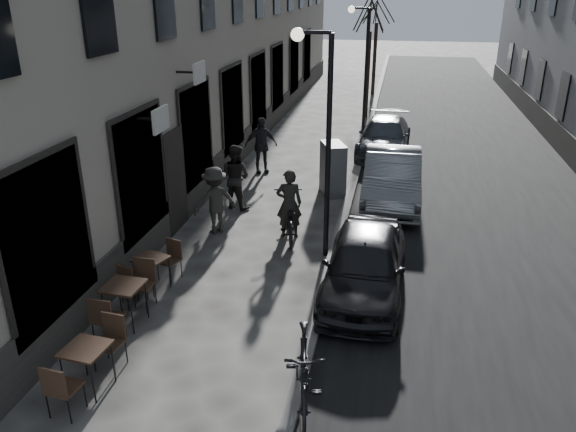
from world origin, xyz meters
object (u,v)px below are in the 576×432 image
(bicycle, at_px, (289,216))
(pedestrian_near, at_px, (235,177))
(bistro_set_a, at_px, (88,364))
(pedestrian_far, at_px, (261,145))
(moped, at_px, (304,371))
(pedestrian_mid, at_px, (215,200))
(car_mid, at_px, (392,177))
(streetlamp_far, at_px, (362,56))
(tree_far, at_px, (377,8))
(bistro_set_b, at_px, (125,300))
(utility_cabinet, at_px, (333,169))
(streetlamp_near, at_px, (321,122))
(car_far, at_px, (384,137))
(tree_near, at_px, (371,13))
(bistro_set_c, at_px, (152,270))
(car_near, at_px, (365,264))

(bicycle, height_order, pedestrian_near, pedestrian_near)
(bistro_set_a, xyz_separation_m, pedestrian_far, (0.03, 11.19, 0.46))
(pedestrian_far, height_order, moped, pedestrian_far)
(pedestrian_mid, xyz_separation_m, car_mid, (4.33, 3.06, -0.12))
(bistro_set_a, bearing_deg, pedestrian_mid, 95.30)
(streetlamp_far, bearing_deg, car_mid, -79.10)
(bicycle, height_order, pedestrian_mid, pedestrian_mid)
(bicycle, bearing_deg, bistro_set_a, 59.13)
(streetlamp_far, relative_size, car_mid, 1.13)
(tree_far, xyz_separation_m, bistro_set_b, (-3.16, -24.58, -4.16))
(tree_far, xyz_separation_m, moped, (0.45, -26.09, -4.06))
(pedestrian_far, bearing_deg, utility_cabinet, -58.12)
(tree_far, bearing_deg, pedestrian_near, -98.62)
(pedestrian_near, distance_m, moped, 8.29)
(streetlamp_near, bearing_deg, bistro_set_b, -130.83)
(streetlamp_far, distance_m, car_far, 4.21)
(pedestrian_near, bearing_deg, bistro_set_b, 105.23)
(streetlamp_far, bearing_deg, tree_near, 88.62)
(pedestrian_far, bearing_deg, bistro_set_a, -116.44)
(car_mid, bearing_deg, moped, -97.22)
(bistro_set_b, bearing_deg, streetlamp_far, 81.66)
(bistro_set_a, xyz_separation_m, bistro_set_b, (-0.27, 1.82, 0.03))
(tree_far, relative_size, bistro_set_c, 3.75)
(bistro_set_a, distance_m, pedestrian_far, 11.20)
(bistro_set_c, distance_m, utility_cabinet, 7.12)
(bistro_set_c, xyz_separation_m, bicycle, (2.27, 3.17, 0.09))
(pedestrian_near, xyz_separation_m, moped, (3.25, -7.62, -0.31))
(car_mid, bearing_deg, bistro_set_b, -122.64)
(streetlamp_near, xyz_separation_m, car_mid, (1.57, 3.85, -2.42))
(car_mid, bearing_deg, utility_cabinet, 168.73)
(car_mid, bearing_deg, pedestrian_near, -163.52)
(tree_near, xyz_separation_m, bistro_set_a, (-2.90, -20.39, -4.19))
(tree_far, distance_m, bistro_set_c, 23.89)
(bistro_set_c, distance_m, moped, 4.61)
(tree_far, height_order, pedestrian_near, tree_far)
(bistro_set_c, height_order, car_mid, car_mid)
(pedestrian_mid, xyz_separation_m, moped, (3.28, -5.87, -0.26))
(streetlamp_near, bearing_deg, tree_near, 89.72)
(streetlamp_far, relative_size, pedestrian_mid, 2.93)
(bistro_set_b, bearing_deg, moped, -19.80)
(bistro_set_c, bearing_deg, streetlamp_far, 96.49)
(car_near, bearing_deg, pedestrian_far, 119.61)
(tree_far, distance_m, car_far, 12.86)
(streetlamp_near, bearing_deg, tree_far, 89.80)
(bistro_set_c, xyz_separation_m, car_near, (4.31, 0.70, 0.23))
(bistro_set_a, height_order, car_mid, car_mid)
(tree_far, relative_size, car_far, 1.28)
(car_near, bearing_deg, bistro_set_c, -169.37)
(pedestrian_near, xyz_separation_m, pedestrian_far, (-0.06, 3.27, 0.02))
(utility_cabinet, bearing_deg, bicycle, -123.30)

